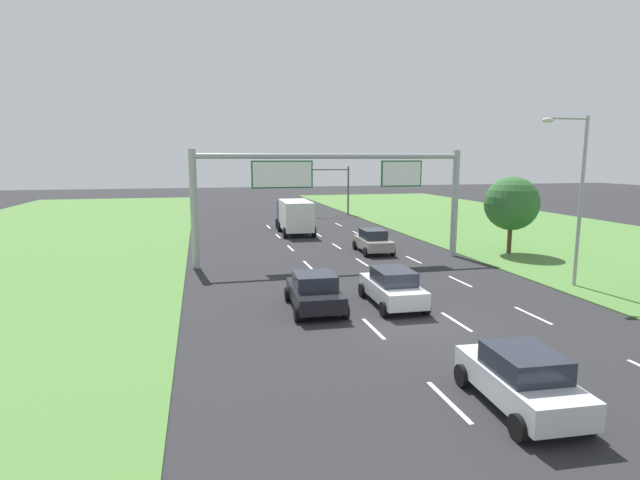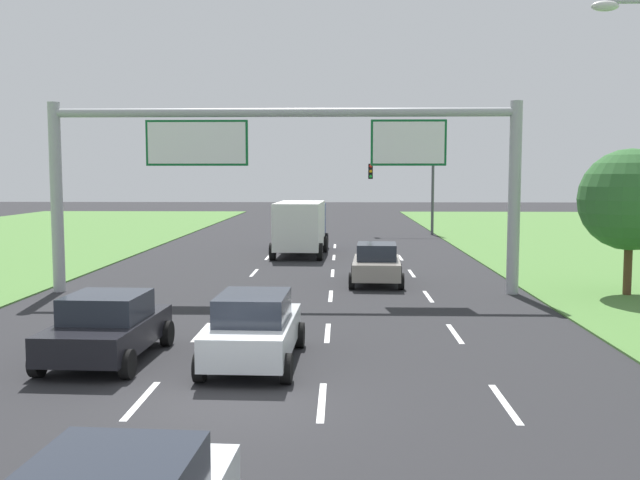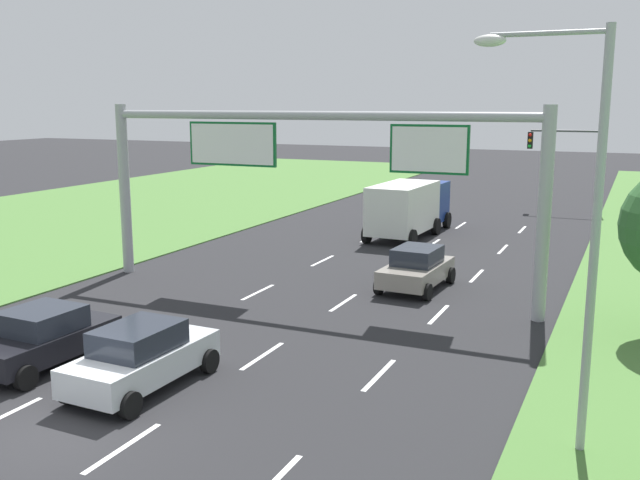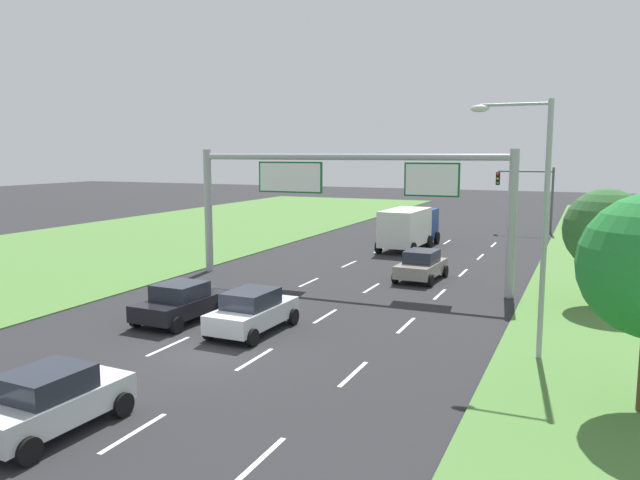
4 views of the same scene
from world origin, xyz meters
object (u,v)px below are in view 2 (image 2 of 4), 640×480
traffic_light_mast (406,182)px  roadside_tree_mid (630,200)px  car_lead_silver (254,328)px  car_near_red (107,327)px  box_truck (302,225)px  sign_gantry (284,160)px  car_mid_lane (377,264)px

traffic_light_mast → roadside_tree_mid: 26.72m
car_lead_silver → car_near_red: bearing=178.2°
car_near_red → box_truck: 22.88m
sign_gantry → roadside_tree_mid: bearing=-1.8°
car_lead_silver → traffic_light_mast: size_ratio=0.76×
car_lead_silver → box_truck: 22.85m
car_near_red → sign_gantry: sign_gantry is taller
box_truck → traffic_light_mast: 14.72m
sign_gantry → car_near_red: bearing=-109.3°
box_truck → roadside_tree_mid: (12.45, -13.29, 1.86)m
car_mid_lane → car_lead_silver: bearing=-102.7°
sign_gantry → traffic_light_mast: (6.79, 25.72, -1.03)m
car_mid_lane → traffic_light_mast: 23.84m
car_lead_silver → car_mid_lane: (3.43, 12.25, -0.02)m
car_mid_lane → sign_gantry: 5.87m
car_near_red → car_lead_silver: (3.49, -0.21, 0.04)m
sign_gantry → car_mid_lane: bearing=33.2°
box_truck → car_mid_lane: bearing=-69.0°
traffic_light_mast → roadside_tree_mid: (5.59, -26.12, -0.40)m
car_mid_lane → traffic_light_mast: traffic_light_mast is taller
box_truck → sign_gantry: sign_gantry is taller
car_mid_lane → car_near_red: bearing=-117.0°
box_truck → traffic_light_mast: (6.86, 12.83, 2.26)m
car_lead_silver → traffic_light_mast: (6.70, 35.66, 3.03)m
car_near_red → traffic_light_mast: (10.19, 35.45, 3.07)m
car_near_red → sign_gantry: bearing=73.1°
car_lead_silver → roadside_tree_mid: bearing=39.5°
car_near_red → traffic_light_mast: traffic_light_mast is taller
car_mid_lane → roadside_tree_mid: roadside_tree_mid is taller
car_near_red → sign_gantry: 11.09m
car_near_red → car_lead_silver: bearing=-1.1°
car_near_red → roadside_tree_mid: (15.78, 9.33, 2.67)m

